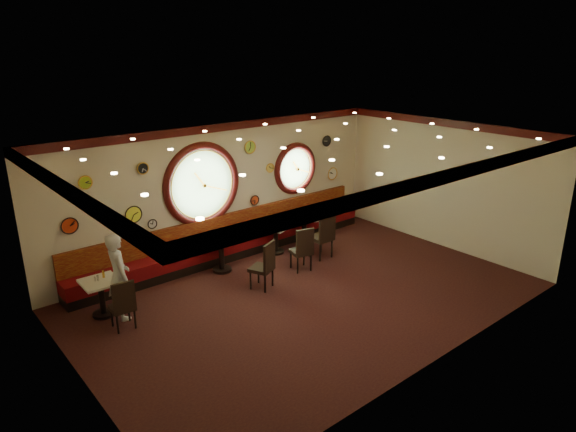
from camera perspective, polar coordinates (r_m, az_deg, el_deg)
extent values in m
cube|color=black|center=(10.64, 2.21, -8.91)|extent=(9.00, 6.00, 0.00)
cube|color=#B59333|center=(9.58, 2.45, 8.31)|extent=(9.00, 6.00, 0.02)
cube|color=beige|center=(12.28, -7.10, 2.84)|extent=(9.00, 0.02, 3.20)
cube|color=beige|center=(8.19, 16.60, -6.11)|extent=(9.00, 0.02, 3.20)
cube|color=beige|center=(7.94, -22.81, -7.64)|extent=(0.02, 6.00, 3.20)
cube|color=beige|center=(13.31, 16.90, 3.42)|extent=(0.02, 6.00, 3.20)
cube|color=#3B0A0A|center=(11.91, -7.26, 9.79)|extent=(9.00, 0.10, 0.18)
cube|color=#3B0A0A|center=(7.72, 17.32, 4.24)|extent=(9.00, 0.10, 0.18)
cube|color=#3B0A0A|center=(7.45, -23.89, 2.95)|extent=(0.10, 6.00, 0.18)
cube|color=#3B0A0A|center=(12.97, 17.40, 9.82)|extent=(0.10, 6.00, 0.18)
cube|color=black|center=(12.55, -6.13, -4.03)|extent=(8.00, 0.55, 0.20)
cube|color=#57070C|center=(12.45, -6.17, -2.96)|extent=(8.00, 0.55, 0.30)
cube|color=#5D070A|center=(12.49, -6.79, -0.97)|extent=(8.00, 0.10, 0.55)
cylinder|color=#79AA66|center=(11.91, -9.56, 3.47)|extent=(1.66, 0.02, 1.66)
torus|color=#3B0A0A|center=(11.89, -9.52, 3.46)|extent=(1.98, 0.18, 1.98)
torus|color=gold|center=(11.87, -9.45, 3.43)|extent=(1.61, 0.03, 1.61)
cylinder|color=#79AA66|center=(13.49, 0.76, 5.31)|extent=(1.10, 0.02, 1.10)
torus|color=#3B0A0A|center=(13.48, 0.80, 5.30)|extent=(1.38, 0.18, 1.38)
torus|color=gold|center=(13.46, 0.88, 5.28)|extent=(1.09, 0.03, 1.09)
cylinder|color=white|center=(14.44, 4.93, 4.71)|extent=(0.34, 0.03, 0.34)
cylinder|color=#95BD3B|center=(12.43, -4.25, 7.64)|extent=(0.30, 0.03, 0.30)
cylinder|color=black|center=(11.12, -15.86, 5.12)|extent=(0.24, 0.03, 0.24)
cylinder|color=red|center=(12.82, -3.75, 1.77)|extent=(0.24, 0.03, 0.24)
cylinder|color=#93B424|center=(10.73, -21.63, 3.48)|extent=(0.26, 0.03, 0.26)
cylinder|color=#F8FE38|center=(11.26, -16.82, 0.16)|extent=(0.36, 0.03, 0.36)
cylinder|color=gold|center=(12.91, -2.02, 5.37)|extent=(0.22, 0.03, 0.22)
cylinder|color=silver|center=(11.50, -14.86, -0.85)|extent=(0.20, 0.03, 0.20)
cylinder|color=black|center=(14.07, 4.31, 8.32)|extent=(0.28, 0.03, 0.28)
cylinder|color=red|center=(10.84, -23.11, -1.00)|extent=(0.32, 0.03, 0.32)
cylinder|color=black|center=(10.55, -19.77, -10.17)|extent=(0.41, 0.41, 0.06)
cylinder|color=black|center=(10.40, -19.97, -8.58)|extent=(0.11, 0.11, 0.66)
cube|color=white|center=(10.25, -20.18, -6.88)|extent=(0.67, 0.67, 0.05)
cylinder|color=black|center=(11.82, -7.33, -5.92)|extent=(0.44, 0.44, 0.06)
cylinder|color=black|center=(11.68, -7.40, -4.36)|extent=(0.12, 0.12, 0.70)
cube|color=white|center=(11.55, -7.48, -2.69)|extent=(0.75, 0.75, 0.05)
cylinder|color=black|center=(12.71, -1.34, -3.96)|extent=(0.40, 0.40, 0.05)
cylinder|color=black|center=(12.59, -1.35, -2.62)|extent=(0.11, 0.11, 0.64)
cube|color=white|center=(12.47, -1.36, -1.19)|extent=(0.82, 0.82, 0.05)
cylinder|color=black|center=(13.16, 1.81, -3.15)|extent=(0.44, 0.44, 0.06)
cylinder|color=black|center=(13.03, 1.83, -1.71)|extent=(0.12, 0.12, 0.70)
cube|color=white|center=(12.91, 1.85, -0.19)|extent=(0.86, 0.86, 0.05)
cube|color=black|center=(9.84, -17.94, -9.64)|extent=(0.43, 0.43, 0.07)
cube|color=black|center=(9.56, -17.78, -8.49)|extent=(0.41, 0.08, 0.53)
cube|color=black|center=(10.81, -2.97, -5.86)|extent=(0.58, 0.58, 0.08)
cube|color=black|center=(10.60, -2.09, -4.46)|extent=(0.42, 0.23, 0.57)
cube|color=black|center=(11.65, 1.44, -3.99)|extent=(0.52, 0.52, 0.08)
cube|color=black|center=(11.37, 1.90, -2.82)|extent=(0.44, 0.15, 0.57)
cube|color=black|center=(12.32, 3.67, -2.44)|extent=(0.49, 0.49, 0.09)
cube|color=black|center=(12.05, 4.39, -1.11)|extent=(0.49, 0.07, 0.64)
cylinder|color=silver|center=(10.23, -20.67, -6.57)|extent=(0.03, 0.03, 0.09)
cylinder|color=silver|center=(11.53, -8.00, -2.32)|extent=(0.04, 0.04, 0.11)
cylinder|color=silver|center=(12.42, -1.92, -0.96)|extent=(0.03, 0.03, 0.09)
cylinder|color=silver|center=(12.84, 1.66, 0.06)|extent=(0.03, 0.03, 0.09)
cylinder|color=silver|center=(10.23, -20.38, -6.48)|extent=(0.04, 0.04, 0.11)
cylinder|color=#B9BABE|center=(11.53, -7.07, -2.33)|extent=(0.03, 0.03, 0.09)
cylinder|color=silver|center=(12.43, -0.90, -0.88)|extent=(0.04, 0.04, 0.11)
cylinder|color=silver|center=(12.90, 1.80, 0.12)|extent=(0.03, 0.03, 0.09)
cylinder|color=gold|center=(10.32, -19.83, -6.08)|extent=(0.04, 0.04, 0.14)
cylinder|color=gold|center=(11.63, -7.52, -1.96)|extent=(0.05, 0.05, 0.17)
cylinder|color=gold|center=(12.55, -0.96, -0.59)|extent=(0.05, 0.05, 0.14)
cylinder|color=yellow|center=(12.97, 1.97, 0.41)|extent=(0.05, 0.05, 0.16)
imported|color=silver|center=(10.03, -18.28, -6.37)|extent=(0.45, 0.64, 1.68)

